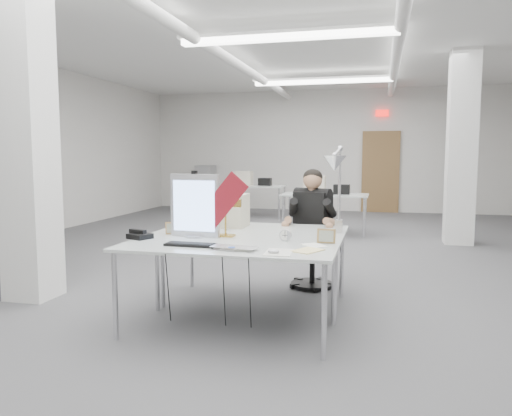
{
  "coord_description": "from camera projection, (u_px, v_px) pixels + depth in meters",
  "views": [
    {
      "loc": [
        1.22,
        -6.41,
        1.5
      ],
      "look_at": [
        0.11,
        -2.0,
        1.01
      ],
      "focal_mm": 35.0,
      "sensor_mm": 36.0,
      "label": 1
    }
  ],
  "objects": [
    {
      "name": "paper_stack_a",
      "position": [
        279.0,
        252.0,
        3.79
      ],
      "size": [
        0.22,
        0.3,
        0.01
      ],
      "primitive_type": "cube",
      "rotation": [
        0.0,
        0.0,
        0.06
      ],
      "color": "silver",
      "rests_on": "desk_main"
    },
    {
      "name": "paper_stack_c",
      "position": [
        315.0,
        245.0,
        4.08
      ],
      "size": [
        0.24,
        0.24,
        0.01
      ],
      "primitive_type": "cube",
      "rotation": [
        0.0,
        0.0,
        -0.84
      ],
      "color": "white",
      "rests_on": "desk_main"
    },
    {
      "name": "desk_phone",
      "position": [
        140.0,
        236.0,
        4.43
      ],
      "size": [
        0.23,
        0.22,
        0.05
      ],
      "primitive_type": "cube",
      "rotation": [
        0.0,
        0.0,
        -0.39
      ],
      "color": "black",
      "rests_on": "desk_main"
    },
    {
      "name": "bankers_lamp",
      "position": [
        226.0,
        218.0,
        4.53
      ],
      "size": [
        0.31,
        0.18,
        0.33
      ],
      "primitive_type": null,
      "rotation": [
        0.0,
        0.0,
        0.22
      ],
      "color": "gold",
      "rests_on": "desk_main"
    },
    {
      "name": "picture_frame_right",
      "position": [
        326.0,
        236.0,
        4.2
      ],
      "size": [
        0.16,
        0.04,
        0.12
      ],
      "primitive_type": "cube",
      "rotation": [
        -0.21,
        0.0,
        -0.02
      ],
      "color": "olive",
      "rests_on": "desk_main"
    },
    {
      "name": "keyboard",
      "position": [
        191.0,
        245.0,
        4.08
      ],
      "size": [
        0.43,
        0.15,
        0.02
      ],
      "primitive_type": "cube",
      "rotation": [
        0.0,
        0.0,
        -0.02
      ],
      "color": "black",
      "rests_on": "desk_main"
    },
    {
      "name": "office_chair",
      "position": [
        313.0,
        237.0,
        5.61
      ],
      "size": [
        0.71,
        0.71,
        1.14
      ],
      "primitive_type": null,
      "rotation": [
        0.0,
        0.0,
        -0.33
      ],
      "color": "black",
      "rests_on": "room_shell"
    },
    {
      "name": "paper_stack_b",
      "position": [
        307.0,
        250.0,
        3.86
      ],
      "size": [
        0.26,
        0.29,
        0.01
      ],
      "primitive_type": "cube",
      "rotation": [
        0.0,
        0.0,
        -0.48
      ],
      "color": "#EBD58C",
      "rests_on": "desk_main"
    },
    {
      "name": "architect_lamp",
      "position": [
        337.0,
        183.0,
        4.51
      ],
      "size": [
        0.31,
        0.78,
        0.98
      ],
      "primitive_type": null,
      "rotation": [
        0.0,
        0.0,
        0.07
      ],
      "color": "#B6B7BB",
      "rests_on": "desk_second"
    },
    {
      "name": "desk_clock",
      "position": [
        285.0,
        235.0,
        4.3
      ],
      "size": [
        0.11,
        0.05,
        0.1
      ],
      "primitive_type": "cylinder",
      "rotation": [
        1.57,
        0.0,
        -0.19
      ],
      "color": "#A9A9AE",
      "rests_on": "desk_main"
    },
    {
      "name": "laptop",
      "position": [
        232.0,
        249.0,
        3.85
      ],
      "size": [
        0.39,
        0.27,
        0.03
      ],
      "primitive_type": "imported",
      "rotation": [
        0.0,
        0.0,
        -0.11
      ],
      "color": "#A6A7AB",
      "rests_on": "desk_main"
    },
    {
      "name": "seated_person",
      "position": [
        312.0,
        209.0,
        5.52
      ],
      "size": [
        0.68,
        0.75,
        0.94
      ],
      "primitive_type": null,
      "rotation": [
        0.0,
        0.0,
        -0.33
      ],
      "color": "black",
      "rests_on": "office_chair"
    },
    {
      "name": "filing_cabinet",
      "position": [
        206.0,
        187.0,
        13.83
      ],
      "size": [
        0.45,
        0.55,
        1.2
      ],
      "primitive_type": "cube",
      "color": "gray",
      "rests_on": "room_shell"
    },
    {
      "name": "bg_desk_a",
      "position": [
        325.0,
        195.0,
        9.4
      ],
      "size": [
        1.6,
        0.8,
        0.02
      ],
      "primitive_type": "cube",
      "color": "silver",
      "rests_on": "room_shell"
    },
    {
      "name": "mouse",
      "position": [
        274.0,
        251.0,
        3.75
      ],
      "size": [
        0.09,
        0.07,
        0.04
      ],
      "primitive_type": "ellipsoid",
      "rotation": [
        0.0,
        0.0,
        -0.14
      ],
      "color": "#B8B8BE",
      "rests_on": "desk_main"
    },
    {
      "name": "bg_desk_b",
      "position": [
        252.0,
        186.0,
        12.01
      ],
      "size": [
        1.6,
        0.8,
        0.02
      ],
      "primitive_type": "cube",
      "color": "silver",
      "rests_on": "room_shell"
    },
    {
      "name": "desk_second",
      "position": [
        255.0,
        230.0,
        5.02
      ],
      "size": [
        1.8,
        0.9,
        0.02
      ],
      "primitive_type": "cube",
      "color": "silver",
      "rests_on": "room_shell"
    },
    {
      "name": "desk_main",
      "position": [
        229.0,
        246.0,
        4.15
      ],
      "size": [
        1.8,
        0.9,
        0.02
      ],
      "primitive_type": "cube",
      "color": "silver",
      "rests_on": "room_shell"
    },
    {
      "name": "picture_frame_left",
      "position": [
        173.0,
        228.0,
        4.68
      ],
      "size": [
        0.14,
        0.1,
        0.11
      ],
      "primitive_type": "cube",
      "rotation": [
        -0.21,
        0.0,
        0.53
      ],
      "color": "#B4854D",
      "rests_on": "desk_main"
    },
    {
      "name": "beige_monitor",
      "position": [
        229.0,
        210.0,
        5.15
      ],
      "size": [
        0.36,
        0.34,
        0.34
      ],
      "primitive_type": "cube",
      "rotation": [
        0.0,
        0.0,
        -0.01
      ],
      "color": "beige",
      "rests_on": "desk_second"
    },
    {
      "name": "pennant",
      "position": [
        223.0,
        200.0,
        4.39
      ],
      "size": [
        0.48,
        0.05,
        0.51
      ],
      "primitive_type": "cube",
      "rotation": [
        0.0,
        -0.87,
        -0.07
      ],
      "color": "maroon",
      "rests_on": "monitor"
    },
    {
      "name": "room_shell",
      "position": [
        290.0,
        140.0,
        6.58
      ],
      "size": [
        10.04,
        14.04,
        3.24
      ],
      "color": "#49494B",
      "rests_on": "ground"
    },
    {
      "name": "monitor",
      "position": [
        195.0,
        206.0,
        4.5
      ],
      "size": [
        0.46,
        0.07,
        0.57
      ],
      "primitive_type": "cube",
      "rotation": [
        0.0,
        0.0,
        -0.05
      ],
      "color": "silver",
      "rests_on": "desk_main"
    }
  ]
}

